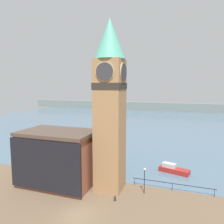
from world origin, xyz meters
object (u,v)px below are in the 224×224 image
object	(u,v)px
lamp_post	(144,176)
boat_near	(173,169)
clock_tower	(110,101)
mooring_bollard_near	(115,198)
pier_building	(58,158)

from	to	relation	value
lamp_post	boat_near	bearing A→B (deg)	69.83
clock_tower	boat_near	bearing A→B (deg)	47.67
boat_near	lamp_post	bearing A→B (deg)	-94.47
boat_near	lamp_post	world-z (taller)	lamp_post
mooring_bollard_near	lamp_post	world-z (taller)	lamp_post
clock_tower	lamp_post	distance (m)	11.43
clock_tower	pier_building	distance (m)	11.87
clock_tower	boat_near	size ratio (longest dim) A/B	4.49
mooring_bollard_near	lamp_post	xyz separation A→B (m)	(3.26, 3.21, 2.24)
mooring_bollard_near	boat_near	bearing A→B (deg)	61.79
boat_near	pier_building	bearing A→B (deg)	-131.94
pier_building	boat_near	bearing A→B (deg)	32.35
pier_building	lamp_post	bearing A→B (deg)	5.67
clock_tower	mooring_bollard_near	bearing A→B (deg)	-59.52
pier_building	mooring_bollard_near	distance (m)	10.69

